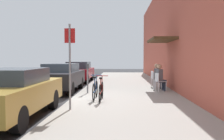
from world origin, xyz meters
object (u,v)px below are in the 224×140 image
at_px(parked_car_1, 61,77).
at_px(cafe_chair_1, 156,79).
at_px(cafe_chair_0, 159,81).
at_px(seated_patron_1, 158,75).
at_px(parked_car_2, 79,71).
at_px(seated_patron_0, 160,77).
at_px(parked_car_0, 11,92).
at_px(parking_meter, 88,76).
at_px(bicycle_1, 95,90).
at_px(bicycle_0, 101,91).
at_px(street_sign, 70,60).
at_px(cafe_chair_2, 154,78).

xyz_separation_m(parked_car_1, cafe_chair_1, (4.89, 0.37, -0.12)).
distance_m(cafe_chair_0, seated_patron_1, 0.91).
xyz_separation_m(parked_car_2, seated_patron_0, (4.95, -5.75, 0.07)).
relative_size(seated_patron_0, seated_patron_1, 1.00).
bearing_deg(cafe_chair_0, parked_car_0, -133.87).
relative_size(parked_car_1, seated_patron_1, 3.41).
relative_size(parked_car_0, parking_meter, 3.33).
xyz_separation_m(bicycle_1, cafe_chair_0, (2.83, 2.44, 0.14)).
xyz_separation_m(parked_car_2, bicycle_0, (2.32, -8.58, -0.27)).
relative_size(seated_patron_0, cafe_chair_1, 1.48).
bearing_deg(parking_meter, parked_car_0, -109.94).
height_order(parked_car_1, street_sign, street_sign).
distance_m(bicycle_1, cafe_chair_1, 4.38).
xyz_separation_m(parked_car_0, parked_car_2, (0.00, 10.86, 0.01)).
distance_m(parking_meter, cafe_chair_2, 4.20).
distance_m(parked_car_0, parked_car_2, 10.86).
xyz_separation_m(parking_meter, street_sign, (-0.05, -3.57, 0.75)).
bearing_deg(bicycle_0, parked_car_0, -135.54).
xyz_separation_m(parked_car_0, cafe_chair_1, (4.89, 5.99, -0.11)).
bearing_deg(cafe_chair_1, bicycle_1, -130.20).
distance_m(seated_patron_0, cafe_chair_1, 0.91).
bearing_deg(street_sign, cafe_chair_1, 57.31).
distance_m(street_sign, seated_patron_0, 5.65).
bearing_deg(parked_car_1, seated_patron_0, -5.97).
bearing_deg(parked_car_0, seated_patron_1, 50.37).
height_order(cafe_chair_0, seated_patron_0, seated_patron_0).
relative_size(parked_car_1, parking_meter, 3.33).
bearing_deg(parked_car_2, seated_patron_1, -44.59).
bearing_deg(seated_patron_1, parked_car_1, -175.91).
xyz_separation_m(bicycle_0, bicycle_1, (-0.26, 0.37, 0.00)).
bearing_deg(street_sign, cafe_chair_0, 52.27).
distance_m(bicycle_0, cafe_chair_2, 5.20).
distance_m(street_sign, cafe_chair_1, 6.36).
height_order(parking_meter, cafe_chair_2, parking_meter).
bearing_deg(parked_car_2, cafe_chair_1, -44.85).
xyz_separation_m(parked_car_2, street_sign, (1.50, -10.15, 0.89)).
bearing_deg(cafe_chair_0, parking_meter, -166.26).
bearing_deg(cafe_chair_1, cafe_chair_2, 90.14).
relative_size(bicycle_0, seated_patron_1, 1.33).
bearing_deg(cafe_chair_1, street_sign, -122.69).
xyz_separation_m(parked_car_0, seated_patron_1, (4.95, 5.98, 0.08)).
bearing_deg(cafe_chair_2, cafe_chair_1, -89.86).
height_order(bicycle_1, cafe_chair_0, bicycle_1).
bearing_deg(cafe_chair_0, bicycle_0, -132.44).
height_order(parked_car_2, parking_meter, parked_car_2).
bearing_deg(cafe_chair_0, parked_car_2, 130.30).
relative_size(parked_car_0, parked_car_2, 1.00).
xyz_separation_m(cafe_chair_0, seated_patron_0, (0.06, 0.02, 0.19)).
height_order(parked_car_0, parking_meter, parking_meter).
xyz_separation_m(parked_car_0, parking_meter, (1.55, 4.27, 0.15)).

